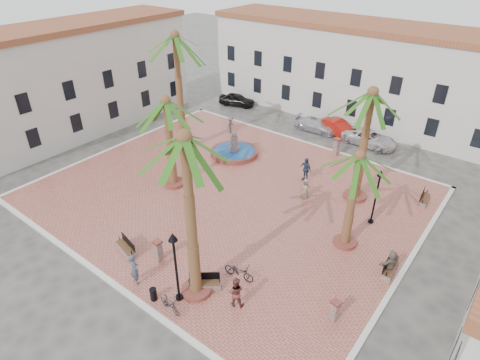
# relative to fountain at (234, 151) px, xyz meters

# --- Properties ---
(ground) EXTENTS (120.00, 120.00, 0.00)m
(ground) POSITION_rel_fountain_xyz_m (3.51, -5.00, -0.44)
(ground) COLOR #56544F
(ground) RESTS_ON ground
(plaza) EXTENTS (26.00, 22.00, 0.15)m
(plaza) POSITION_rel_fountain_xyz_m (3.51, -5.00, -0.36)
(plaza) COLOR #B46051
(plaza) RESTS_ON ground
(kerb_n) EXTENTS (26.30, 0.30, 0.16)m
(kerb_n) POSITION_rel_fountain_xyz_m (3.51, 6.00, -0.36)
(kerb_n) COLOR silver
(kerb_n) RESTS_ON ground
(kerb_s) EXTENTS (26.30, 0.30, 0.16)m
(kerb_s) POSITION_rel_fountain_xyz_m (3.51, -16.00, -0.36)
(kerb_s) COLOR silver
(kerb_s) RESTS_ON ground
(kerb_e) EXTENTS (0.30, 22.30, 0.16)m
(kerb_e) POSITION_rel_fountain_xyz_m (16.51, -5.00, -0.36)
(kerb_e) COLOR silver
(kerb_e) RESTS_ON ground
(kerb_w) EXTENTS (0.30, 22.30, 0.16)m
(kerb_w) POSITION_rel_fountain_xyz_m (-9.49, -5.00, -0.36)
(kerb_w) COLOR silver
(kerb_w) RESTS_ON ground
(building_north) EXTENTS (30.40, 7.40, 9.50)m
(building_north) POSITION_rel_fountain_xyz_m (3.51, 15.00, 4.33)
(building_north) COLOR silver
(building_north) RESTS_ON ground
(building_west) EXTENTS (6.40, 24.40, 10.00)m
(building_west) POSITION_rel_fountain_xyz_m (-15.48, -5.00, 4.58)
(building_west) COLOR silver
(building_west) RESTS_ON ground
(fountain) EXTENTS (4.09, 4.09, 2.11)m
(fountain) POSITION_rel_fountain_xyz_m (0.00, 0.00, 0.00)
(fountain) COLOR brown
(fountain) RESTS_ON plaza
(palm_nw) EXTENTS (5.44, 5.44, 10.21)m
(palm_nw) POSITION_rel_fountain_xyz_m (-4.16, -2.02, 8.56)
(palm_nw) COLOR brown
(palm_nw) RESTS_ON plaza
(palm_sw) EXTENTS (5.38, 5.38, 7.10)m
(palm_sw) POSITION_rel_fountain_xyz_m (-0.57, -6.74, 5.59)
(palm_sw) COLOR brown
(palm_sw) RESTS_ON plaza
(palm_s) EXTENTS (5.23, 5.23, 9.47)m
(palm_s) POSITION_rel_fountain_xyz_m (8.29, -13.65, 7.89)
(palm_s) COLOR brown
(palm_s) RESTS_ON plaza
(palm_e) EXTENTS (4.64, 4.64, 6.46)m
(palm_e) POSITION_rel_fountain_xyz_m (12.82, -5.11, 5.10)
(palm_e) COLOR brown
(palm_e) RESTS_ON plaza
(palm_ne) EXTENTS (5.38, 5.38, 8.33)m
(palm_ne) POSITION_rel_fountain_xyz_m (11.13, 0.11, 6.78)
(palm_ne) COLOR brown
(palm_ne) RESTS_ON plaza
(bench_s) EXTENTS (1.86, 0.92, 0.94)m
(bench_s) POSITION_rel_fountain_xyz_m (2.80, -13.93, -0.02)
(bench_s) COLOR #7D635B
(bench_s) RESTS_ON plaza
(bench_se) EXTENTS (1.69, 1.52, 0.92)m
(bench_se) POSITION_rel_fountain_xyz_m (8.45, -13.17, -0.03)
(bench_se) COLOR #7D635B
(bench_se) RESTS_ON plaza
(bench_e) EXTENTS (0.68, 1.82, 0.94)m
(bench_e) POSITION_rel_fountain_xyz_m (15.90, -5.90, -0.02)
(bench_e) COLOR #7D635B
(bench_e) RESTS_ON plaza
(bench_ne) EXTENTS (0.66, 1.67, 0.86)m
(bench_ne) POSITION_rel_fountain_xyz_m (15.30, 2.51, -0.04)
(bench_ne) COLOR #7D635B
(bench_ne) RESTS_ON plaza
(lamppost_s) EXTENTS (0.47, 0.47, 4.36)m
(lamppost_s) POSITION_rel_fountain_xyz_m (7.90, -14.54, 2.67)
(lamppost_s) COLOR black
(lamppost_s) RESTS_ON plaza
(lamppost_e) EXTENTS (0.43, 0.43, 3.98)m
(lamppost_e) POSITION_rel_fountain_xyz_m (13.25, -2.04, 2.41)
(lamppost_e) COLOR black
(lamppost_e) RESTS_ON plaza
(bollard_se) EXTENTS (0.52, 0.52, 1.35)m
(bollard_se) POSITION_rel_fountain_xyz_m (4.82, -13.13, 0.41)
(bollard_se) COLOR #7D635B
(bollard_se) RESTS_ON plaza
(bollard_n) EXTENTS (0.63, 0.63, 1.53)m
(bollard_n) POSITION_rel_fountain_xyz_m (6.99, 5.40, 0.50)
(bollard_n) COLOR #7D635B
(bollard_n) RESTS_ON plaza
(bollard_e) EXTENTS (0.53, 0.53, 1.23)m
(bollard_e) POSITION_rel_fountain_xyz_m (14.91, -10.78, 0.35)
(bollard_e) COLOR #7D635B
(bollard_e) RESTS_ON plaza
(litter_bin) EXTENTS (0.37, 0.37, 0.72)m
(litter_bin) POSITION_rel_fountain_xyz_m (6.89, -15.40, 0.07)
(litter_bin) COLOR black
(litter_bin) RESTS_ON plaza
(cyclist_a) EXTENTS (0.80, 0.61, 1.95)m
(cyclist_a) POSITION_rel_fountain_xyz_m (5.18, -15.15, 0.69)
(cyclist_a) COLOR #3B4556
(cyclist_a) RESTS_ON plaza
(bicycle_a) EXTENTS (1.90, 0.85, 0.97)m
(bicycle_a) POSITION_rel_fountain_xyz_m (9.46, -11.44, 0.20)
(bicycle_a) COLOR black
(bicycle_a) RESTS_ON plaza
(cyclist_b) EXTENTS (1.09, 1.02, 1.79)m
(cyclist_b) POSITION_rel_fountain_xyz_m (10.49, -13.03, 0.61)
(cyclist_b) COLOR brown
(cyclist_b) RESTS_ON plaza
(bicycle_b) EXTENTS (1.51, 0.54, 0.89)m
(bicycle_b) POSITION_rel_fountain_xyz_m (8.13, -15.40, 0.16)
(bicycle_b) COLOR black
(bicycle_b) RESTS_ON plaza
(pedestrian_fountain_a) EXTENTS (0.87, 0.70, 1.56)m
(pedestrian_fountain_a) POSITION_rel_fountain_xyz_m (8.30, -2.19, 0.49)
(pedestrian_fountain_a) COLOR #8C755E
(pedestrian_fountain_a) RESTS_ON plaza
(pedestrian_fountain_b) EXTENTS (1.22, 0.78, 1.93)m
(pedestrian_fountain_b) POSITION_rel_fountain_xyz_m (7.04, 0.01, 0.68)
(pedestrian_fountain_b) COLOR #2A3950
(pedestrian_fountain_b) RESTS_ON plaza
(pedestrian_north) EXTENTS (0.82, 1.17, 1.65)m
(pedestrian_north) POSITION_rel_fountain_xyz_m (-3.10, 3.32, 0.54)
(pedestrian_north) COLOR #54555A
(pedestrian_north) RESTS_ON plaza
(pedestrian_east) EXTENTS (1.03, 1.59, 1.64)m
(pedestrian_east) POSITION_rel_fountain_xyz_m (15.91, -6.03, 0.53)
(pedestrian_east) COLOR #76645A
(pedestrian_east) RESTS_ON plaza
(car_black) EXTENTS (4.31, 2.71, 1.37)m
(car_black) POSITION_rel_fountain_xyz_m (-7.48, 9.81, 0.25)
(car_black) COLOR black
(car_black) RESTS_ON ground
(car_red) EXTENTS (4.59, 2.63, 1.43)m
(car_red) POSITION_rel_fountain_xyz_m (5.16, 9.62, 0.28)
(car_red) COLOR #B1160D
(car_red) RESTS_ON ground
(car_silver) EXTENTS (4.36, 1.97, 1.24)m
(car_silver) POSITION_rel_fountain_xyz_m (2.99, 9.05, 0.18)
(car_silver) COLOR silver
(car_silver) RESTS_ON ground
(car_white) EXTENTS (5.12, 2.62, 1.38)m
(car_white) POSITION_rel_fountain_xyz_m (8.42, 9.29, 0.25)
(car_white) COLOR beige
(car_white) RESTS_ON ground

